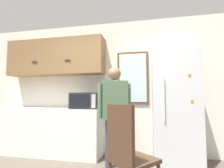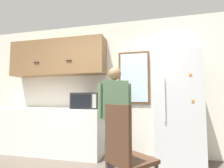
# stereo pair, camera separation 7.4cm
# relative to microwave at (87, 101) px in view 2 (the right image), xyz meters

# --- Properties ---
(back_wall) EXTENTS (6.00, 0.06, 2.70)m
(back_wall) POSITION_rel_microwave_xyz_m (0.39, 0.36, 0.30)
(back_wall) COLOR silver
(back_wall) RESTS_ON ground_plane
(counter) EXTENTS (2.12, 0.61, 0.90)m
(counter) POSITION_rel_microwave_xyz_m (-0.75, 0.03, -0.60)
(counter) COLOR silver
(counter) RESTS_ON ground_plane
(upper_cabinets) EXTENTS (2.12, 0.39, 0.76)m
(upper_cabinets) POSITION_rel_microwave_xyz_m (-0.75, 0.15, 0.92)
(upper_cabinets) COLOR olive
(microwave) EXTENTS (0.53, 0.39, 0.31)m
(microwave) POSITION_rel_microwave_xyz_m (0.00, 0.00, 0.00)
(microwave) COLOR #232326
(microwave) RESTS_ON counter
(person) EXTENTS (0.52, 0.37, 1.61)m
(person) POSITION_rel_microwave_xyz_m (0.64, -0.38, -0.07)
(person) COLOR #33384C
(person) RESTS_ON ground_plane
(refrigerator) EXTENTS (0.74, 0.74, 1.86)m
(refrigerator) POSITION_rel_microwave_xyz_m (1.63, -0.03, -0.12)
(refrigerator) COLOR silver
(refrigerator) RESTS_ON ground_plane
(chair) EXTENTS (0.59, 0.59, 1.03)m
(chair) POSITION_rel_microwave_xyz_m (0.97, -1.36, -0.49)
(chair) COLOR #472D1E
(chair) RESTS_ON ground_plane
(window) EXTENTS (0.62, 0.05, 1.05)m
(window) POSITION_rel_microwave_xyz_m (0.88, 0.32, 0.46)
(window) COLOR brown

